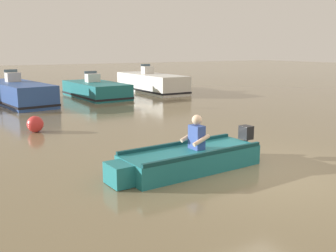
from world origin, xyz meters
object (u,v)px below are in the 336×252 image
object	(u,v)px
rowboat_with_person	(188,159)
moored_boat_white	(151,83)
moored_boat_blue	(17,93)
mooring_buoy	(35,124)
moored_boat_teal	(96,90)

from	to	relation	value
rowboat_with_person	moored_boat_white	bearing A→B (deg)	64.31
moored_boat_blue	mooring_buoy	bearing A→B (deg)	-95.77
moored_boat_white	mooring_buoy	size ratio (longest dim) A/B	11.65
moored_boat_blue	moored_boat_white	world-z (taller)	moored_boat_white
rowboat_with_person	mooring_buoy	size ratio (longest dim) A/B	7.25
moored_boat_white	mooring_buoy	world-z (taller)	moored_boat_white
moored_boat_blue	moored_boat_white	distance (m)	7.95
moored_boat_teal	moored_boat_blue	bearing A→B (deg)	-175.17
moored_boat_teal	moored_boat_white	xyz separation A→B (m)	(3.80, 0.72, 0.14)
moored_boat_blue	mooring_buoy	xyz separation A→B (m)	(-0.71, -7.06, -0.23)
rowboat_with_person	moored_boat_white	xyz separation A→B (m)	(6.63, 13.79, 0.27)
moored_boat_teal	mooring_buoy	world-z (taller)	moored_boat_teal
moored_boat_white	mooring_buoy	bearing A→B (deg)	-136.58
rowboat_with_person	moored_boat_blue	bearing A→B (deg)	95.57
moored_boat_blue	moored_boat_teal	xyz separation A→B (m)	(4.07, 0.34, -0.10)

